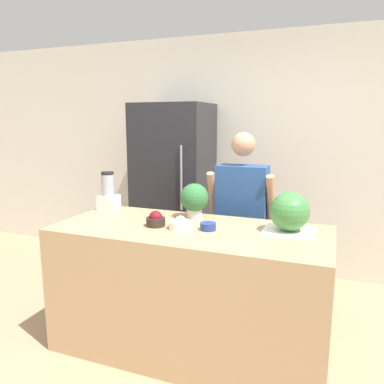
{
  "coord_description": "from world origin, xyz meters",
  "views": [
    {
      "loc": [
        0.93,
        -1.96,
        1.68
      ],
      "look_at": [
        0.0,
        0.46,
        1.18
      ],
      "focal_mm": 35.0,
      "sensor_mm": 36.0,
      "label": 1
    }
  ],
  "objects_px": {
    "bowl_cream": "(181,224)",
    "person": "(241,221)",
    "blender": "(108,194)",
    "refrigerator": "(174,189)",
    "bowl_small_blue": "(208,226)",
    "potted_plant": "(194,199)",
    "watermelon": "(290,211)",
    "bowl_cherries": "(156,220)"
  },
  "relations": [
    {
      "from": "refrigerator",
      "to": "bowl_small_blue",
      "type": "bearing_deg",
      "value": -57.98
    },
    {
      "from": "refrigerator",
      "to": "bowl_cream",
      "type": "height_order",
      "value": "refrigerator"
    },
    {
      "from": "refrigerator",
      "to": "potted_plant",
      "type": "height_order",
      "value": "refrigerator"
    },
    {
      "from": "refrigerator",
      "to": "person",
      "type": "relative_size",
      "value": 1.17
    },
    {
      "from": "bowl_cream",
      "to": "bowl_cherries",
      "type": "bearing_deg",
      "value": -179.14
    },
    {
      "from": "bowl_cherries",
      "to": "potted_plant",
      "type": "relative_size",
      "value": 0.5
    },
    {
      "from": "watermelon",
      "to": "bowl_small_blue",
      "type": "distance_m",
      "value": 0.56
    },
    {
      "from": "blender",
      "to": "bowl_cherries",
      "type": "bearing_deg",
      "value": -28.09
    },
    {
      "from": "bowl_cherries",
      "to": "blender",
      "type": "height_order",
      "value": "blender"
    },
    {
      "from": "person",
      "to": "blender",
      "type": "bearing_deg",
      "value": -155.01
    },
    {
      "from": "watermelon",
      "to": "bowl_cream",
      "type": "relative_size",
      "value": 1.59
    },
    {
      "from": "refrigerator",
      "to": "blender",
      "type": "bearing_deg",
      "value": -96.84
    },
    {
      "from": "person",
      "to": "watermelon",
      "type": "height_order",
      "value": "person"
    },
    {
      "from": "bowl_small_blue",
      "to": "potted_plant",
      "type": "height_order",
      "value": "potted_plant"
    },
    {
      "from": "watermelon",
      "to": "bowl_cream",
      "type": "xyz_separation_m",
      "value": [
        -0.72,
        -0.18,
        -0.11
      ]
    },
    {
      "from": "person",
      "to": "potted_plant",
      "type": "height_order",
      "value": "person"
    },
    {
      "from": "blender",
      "to": "refrigerator",
      "type": "bearing_deg",
      "value": 83.16
    },
    {
      "from": "refrigerator",
      "to": "watermelon",
      "type": "height_order",
      "value": "refrigerator"
    },
    {
      "from": "bowl_cherries",
      "to": "person",
      "type": "bearing_deg",
      "value": 61.61
    },
    {
      "from": "person",
      "to": "bowl_cream",
      "type": "bearing_deg",
      "value": -106.89
    },
    {
      "from": "bowl_cherries",
      "to": "blender",
      "type": "distance_m",
      "value": 0.69
    },
    {
      "from": "blender",
      "to": "potted_plant",
      "type": "xyz_separation_m",
      "value": [
        0.79,
        -0.02,
        0.02
      ]
    },
    {
      "from": "bowl_cherries",
      "to": "bowl_cream",
      "type": "height_order",
      "value": "bowl_cherries"
    },
    {
      "from": "person",
      "to": "watermelon",
      "type": "relative_size",
      "value": 5.97
    },
    {
      "from": "bowl_cream",
      "to": "person",
      "type": "bearing_deg",
      "value": 73.11
    },
    {
      "from": "refrigerator",
      "to": "bowl_cherries",
      "type": "bearing_deg",
      "value": -71.39
    },
    {
      "from": "refrigerator",
      "to": "bowl_cream",
      "type": "bearing_deg",
      "value": -64.63
    },
    {
      "from": "watermelon",
      "to": "potted_plant",
      "type": "relative_size",
      "value": 0.97
    },
    {
      "from": "bowl_cream",
      "to": "watermelon",
      "type": "bearing_deg",
      "value": 13.76
    },
    {
      "from": "watermelon",
      "to": "refrigerator",
      "type": "bearing_deg",
      "value": 138.38
    },
    {
      "from": "potted_plant",
      "to": "bowl_cream",
      "type": "bearing_deg",
      "value": -87.98
    },
    {
      "from": "refrigerator",
      "to": "bowl_small_blue",
      "type": "relative_size",
      "value": 16.6
    },
    {
      "from": "person",
      "to": "bowl_cream",
      "type": "relative_size",
      "value": 9.47
    },
    {
      "from": "blender",
      "to": "bowl_small_blue",
      "type": "bearing_deg",
      "value": -16.04
    },
    {
      "from": "bowl_cream",
      "to": "blender",
      "type": "distance_m",
      "value": 0.87
    },
    {
      "from": "refrigerator",
      "to": "bowl_cream",
      "type": "distance_m",
      "value": 1.56
    },
    {
      "from": "bowl_small_blue",
      "to": "blender",
      "type": "distance_m",
      "value": 1.04
    },
    {
      "from": "refrigerator",
      "to": "bowl_cherries",
      "type": "xyz_separation_m",
      "value": [
        0.48,
        -1.41,
        0.05
      ]
    },
    {
      "from": "person",
      "to": "bowl_small_blue",
      "type": "height_order",
      "value": "person"
    },
    {
      "from": "blender",
      "to": "person",
      "type": "bearing_deg",
      "value": 24.99
    },
    {
      "from": "person",
      "to": "bowl_cherries",
      "type": "bearing_deg",
      "value": -118.39
    },
    {
      "from": "bowl_cream",
      "to": "refrigerator",
      "type": "bearing_deg",
      "value": 115.37
    }
  ]
}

